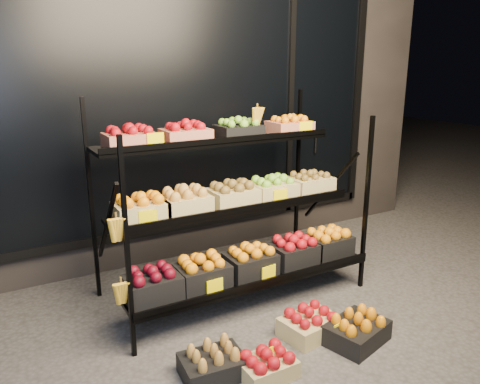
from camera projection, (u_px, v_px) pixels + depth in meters
ground at (275, 327)px, 3.50m from camera, size 24.00×24.00×0.00m
building at (149, 78)px, 5.20m from camera, size 6.00×2.08×3.50m
display_rack at (234, 206)px, 3.78m from camera, size 2.18×1.02×1.66m
tag_floor_a at (271, 361)px, 3.01m from camera, size 0.13×0.01×0.12m
tag_floor_b at (340, 336)px, 3.28m from camera, size 0.13×0.01×0.12m
floor_crate_left at (267, 364)px, 2.93m from camera, size 0.34×0.25×0.18m
floor_crate_midleft at (213, 363)px, 2.93m from camera, size 0.42×0.32×0.20m
floor_crate_midright at (310, 323)px, 3.37m from camera, size 0.44×0.35×0.20m
floor_crate_right at (357, 329)px, 3.29m from camera, size 0.50×0.42×0.21m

